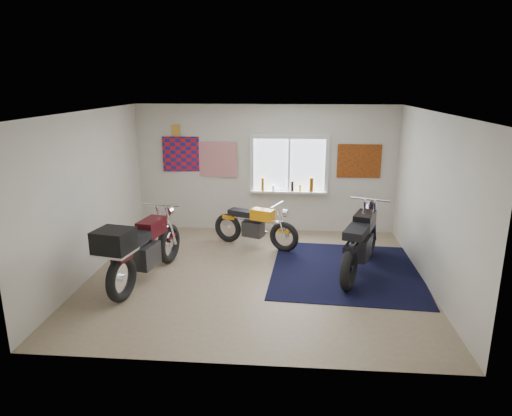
# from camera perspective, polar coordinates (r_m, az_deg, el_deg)

# --- Properties ---
(ground) EXTENTS (5.50, 5.50, 0.00)m
(ground) POSITION_cam_1_polar(r_m,az_deg,el_deg) (7.73, -0.01, -8.46)
(ground) COLOR #9E896B
(ground) RESTS_ON ground
(room_shell) EXTENTS (5.50, 5.50, 5.50)m
(room_shell) POSITION_cam_1_polar(r_m,az_deg,el_deg) (7.22, -0.01, 3.52)
(room_shell) COLOR white
(room_shell) RESTS_ON ground
(navy_rug) EXTENTS (2.66, 2.75, 0.01)m
(navy_rug) POSITION_cam_1_polar(r_m,az_deg,el_deg) (8.06, 11.17, -7.70)
(navy_rug) COLOR black
(navy_rug) RESTS_ON ground
(window_assembly) EXTENTS (1.66, 0.17, 1.26)m
(window_assembly) POSITION_cam_1_polar(r_m,az_deg,el_deg) (9.67, 4.15, 4.91)
(window_assembly) COLOR white
(window_assembly) RESTS_ON room_shell
(oil_bottles) EXTENTS (1.11, 0.09, 0.30)m
(oil_bottles) POSITION_cam_1_polar(r_m,az_deg,el_deg) (9.67, 4.55, 2.85)
(oil_bottles) COLOR #956A15
(oil_bottles) RESTS_ON window_assembly
(flag_display) EXTENTS (1.60, 0.10, 1.17)m
(flag_display) POSITION_cam_1_polar(r_m,az_deg,el_deg) (9.89, -10.00, 9.53)
(flag_display) COLOR red
(flag_display) RESTS_ON room_shell
(triumph_poster) EXTENTS (0.90, 0.03, 0.70)m
(triumph_poster) POSITION_cam_1_polar(r_m,az_deg,el_deg) (9.75, 12.77, 5.74)
(triumph_poster) COLOR #A54C14
(triumph_poster) RESTS_ON room_shell
(yellow_triumph) EXTENTS (1.74, 0.82, 0.92)m
(yellow_triumph) POSITION_cam_1_polar(r_m,az_deg,el_deg) (8.93, -0.15, -2.33)
(yellow_triumph) COLOR black
(yellow_triumph) RESTS_ON ground
(black_chrome_bike) EXTENTS (1.00, 2.18, 1.17)m
(black_chrome_bike) POSITION_cam_1_polar(r_m,az_deg,el_deg) (7.91, 12.93, -4.32)
(black_chrome_bike) COLOR black
(black_chrome_bike) RESTS_ON navy_rug
(maroon_tourer) EXTENTS (0.91, 2.26, 1.15)m
(maroon_tourer) POSITION_cam_1_polar(r_m,az_deg,el_deg) (7.43, -14.23, -4.98)
(maroon_tourer) COLOR black
(maroon_tourer) RESTS_ON ground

